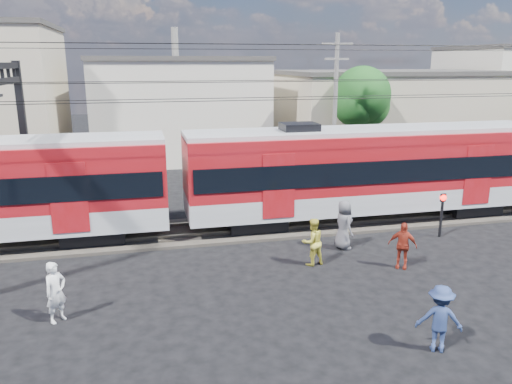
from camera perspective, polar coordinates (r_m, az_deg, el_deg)
ground at (r=14.55m, az=8.22°, el=-14.05°), size 120.00×120.00×0.00m
track_bed at (r=21.55m, az=0.58°, el=-3.98°), size 70.00×3.40×0.12m
rail_near at (r=20.82m, az=1.06°, el=-4.31°), size 70.00×0.12×0.12m
rail_far at (r=22.20m, az=0.12°, el=-3.09°), size 70.00×0.12×0.12m
commuter_train at (r=22.62m, az=13.13°, el=2.68°), size 50.30×3.08×4.17m
catenary at (r=20.29m, az=-24.14°, el=8.27°), size 70.00×9.30×7.52m
building_midwest at (r=39.08m, az=-8.98°, el=9.67°), size 12.24×12.24×7.30m
building_mideast at (r=40.65m, az=14.79°, el=8.85°), size 16.32×10.20×6.30m
building_east at (r=51.69m, az=26.86°, el=10.04°), size 10.20×10.20×8.30m
utility_pole_mid at (r=29.03m, az=9.02°, el=9.72°), size 1.80×0.24×8.50m
tree_near at (r=33.12m, az=12.22°, el=10.39°), size 3.82×3.64×6.72m
pedestrian_a at (r=14.92m, az=-21.91°, el=-10.56°), size 0.74×0.74×1.73m
pedestrian_b at (r=17.63m, az=6.48°, el=-5.67°), size 0.95×0.81×1.70m
pedestrian_c at (r=13.37m, az=20.25°, el=-13.42°), size 1.28×1.04×1.73m
pedestrian_d at (r=18.00m, az=16.39°, el=-5.86°), size 1.03×0.87×1.65m
pedestrian_e at (r=19.27m, az=9.99°, el=-3.72°), size 0.75×1.02×1.90m
crossing_signal at (r=21.50m, az=20.51°, el=-1.62°), size 0.27×0.27×1.83m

